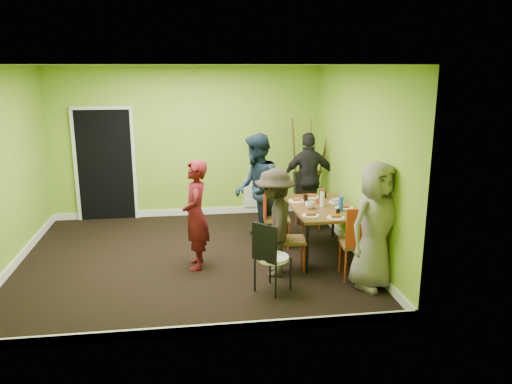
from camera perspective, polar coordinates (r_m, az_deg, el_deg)
ground at (r=7.57m, az=-7.42°, el=-7.47°), size 5.00×5.00×0.00m
room_walls at (r=7.31m, az=-7.85°, el=-0.14°), size 5.04×4.54×2.82m
dining_table at (r=7.53m, az=7.58°, el=-2.02°), size 0.90×1.50×0.75m
chair_left_far at (r=7.81m, az=1.76°, el=-2.41°), size 0.43×0.43×0.98m
chair_left_near at (r=6.97m, az=3.48°, el=-4.82°), size 0.41×0.41×0.92m
chair_back_end at (r=8.87m, az=5.70°, el=0.47°), size 0.42×0.49×0.97m
chair_front_end at (r=6.73m, az=11.63°, el=-5.28°), size 0.46×0.46×1.02m
chair_bentwood at (r=6.25m, az=1.60°, el=-7.10°), size 0.51×0.51×0.93m
easel at (r=9.20m, az=6.08°, el=2.58°), size 0.76×0.72×1.90m
plate_near_left at (r=7.74m, az=4.66°, el=-1.01°), size 0.26×0.26×0.01m
plate_near_right at (r=7.01m, az=6.26°, el=-2.69°), size 0.24×0.24×0.01m
plate_far_back at (r=7.99m, az=6.32°, el=-0.57°), size 0.25×0.25×0.01m
plate_far_front at (r=6.96m, az=9.10°, el=-2.91°), size 0.25×0.25×0.01m
plate_wall_back at (r=7.75m, az=9.20°, el=-1.14°), size 0.23×0.23×0.01m
plate_wall_front at (r=7.46m, az=10.06°, el=-1.78°), size 0.26×0.26×0.01m
thermos at (r=7.47m, az=7.60°, el=-0.77°), size 0.06×0.06×0.24m
blue_bottle at (r=7.27m, az=9.68°, el=-1.34°), size 0.07×0.07×0.22m
orange_bottle at (r=7.63m, az=7.00°, el=-1.08°), size 0.04×0.04×0.07m
glass_mid at (r=7.73m, az=5.69°, el=-0.70°), size 0.07×0.07×0.10m
glass_back at (r=7.98m, az=7.87°, el=-0.33°), size 0.06×0.06×0.10m
glass_front at (r=7.05m, az=9.36°, el=-2.31°), size 0.06×0.06×0.10m
cup_a at (r=7.35m, az=6.17°, el=-1.50°), size 0.14×0.14×0.11m
cup_b at (r=7.58m, az=9.10°, el=-1.13°), size 0.11×0.11×0.10m
person_standing at (r=6.99m, az=-6.90°, el=-2.62°), size 0.39×0.58×1.55m
person_left_far at (r=7.88m, az=0.07°, el=0.27°), size 0.73×0.91×1.77m
person_left_near at (r=6.72m, az=2.16°, el=-3.53°), size 0.77×1.06×1.47m
person_back_end at (r=8.95m, az=6.04°, el=1.52°), size 0.97×0.40×1.66m
person_front_end at (r=6.49m, az=13.55°, el=-3.77°), size 0.95×0.79×1.65m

